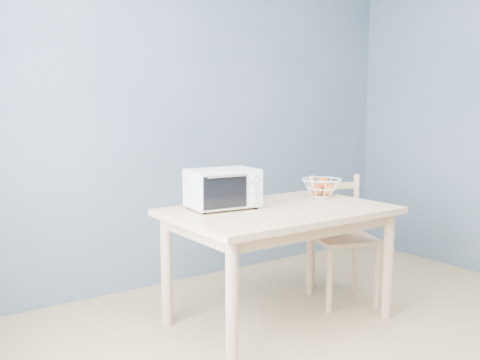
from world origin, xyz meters
TOP-DOWN VIEW (x-y plane):
  - room at (0.00, 0.00)m, footprint 4.01×4.51m
  - dining_table at (-0.05, 1.13)m, footprint 1.40×0.90m
  - toaster_oven at (-0.36, 1.33)m, footprint 0.45×0.34m
  - fruit_basket at (0.48, 1.30)m, footprint 0.34×0.34m
  - dining_chair at (0.58, 1.20)m, footprint 0.54×0.54m

SIDE VIEW (x-z plane):
  - dining_chair at x=0.58m, z-range -0.01..0.89m
  - dining_table at x=-0.05m, z-range 0.27..1.02m
  - fruit_basket at x=0.48m, z-range 0.75..0.89m
  - toaster_oven at x=-0.36m, z-range 0.76..1.01m
  - room at x=0.00m, z-range -0.01..2.61m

